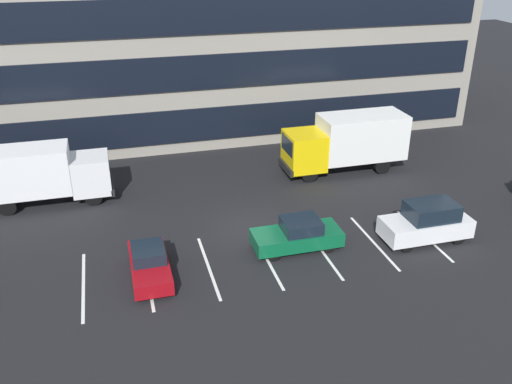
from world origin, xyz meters
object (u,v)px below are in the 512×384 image
Objects in this scene: box_truck_white at (41,173)px; suv_white at (427,222)px; sedan_maroon at (149,264)px; sedan_forest at (298,235)px; box_truck_yellow at (347,140)px.

box_truck_white is 1.63× the size of suv_white.
sedan_maroon is 0.92× the size of sedan_forest.
box_truck_yellow reaches higher than sedan_forest.
sedan_forest is (-6.49, 0.93, -0.24)m from suv_white.
sedan_maroon is 7.22m from sedan_forest.
suv_white reaches higher than sedan_maroon.
box_truck_yellow reaches higher than suv_white.
box_truck_white is at bearing 179.48° from box_truck_yellow.
sedan_maroon is at bearing -175.48° from sedan_forest.
box_truck_white is 10.42m from sedan_maroon.
box_truck_yellow reaches higher than box_truck_white.
box_truck_white reaches higher than suv_white.
sedan_forest is at bearing -126.65° from box_truck_yellow.
sedan_forest is (12.21, -8.48, -1.16)m from box_truck_white.
sedan_forest reaches higher than sedan_maroon.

